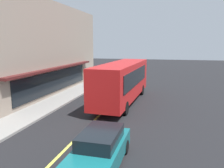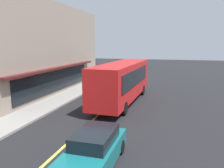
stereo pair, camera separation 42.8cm
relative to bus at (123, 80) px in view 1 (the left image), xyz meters
name	(u,v)px [view 1 (the left image)]	position (x,y,z in m)	size (l,w,h in m)	color
ground	(109,105)	(-1.42, 0.87, -1.99)	(120.00, 120.00, 0.00)	black
sidewalk	(57,101)	(-1.42, 5.74, -1.91)	(80.00, 2.49, 0.15)	gray
lane_centre_stripe	(109,105)	(-1.42, 0.87, -1.98)	(36.00, 0.16, 0.01)	#D8D14C
storefront_building	(17,49)	(1.11, 11.37, 2.59)	(22.87, 9.40, 9.17)	gray
bus	(123,80)	(0.00, 0.00, 0.00)	(11.24, 3.07, 3.50)	red
car_teal	(100,149)	(-10.81, -1.24, -1.24)	(4.32, 1.89, 1.52)	#14666B
pedestrian_at_corner	(88,74)	(8.97, 6.54, -0.82)	(0.34, 0.34, 1.69)	black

